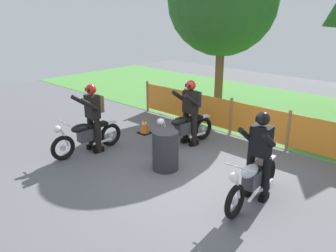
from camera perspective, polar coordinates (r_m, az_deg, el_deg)
name	(u,v)px	position (r m, az deg, el deg)	size (l,w,h in m)	color
ground	(194,175)	(7.56, 4.38, -7.97)	(24.00, 24.00, 0.02)	#5B5B60
grass_verge	(305,116)	(12.31, 21.60, 1.58)	(24.00, 6.33, 0.01)	#4C8C3D
barrier_fence	(258,122)	(9.39, 14.58, 0.57)	(8.49, 0.08, 1.05)	olive
tree_leftmost	(223,0)	(11.72, 9.00, 19.76)	(3.49, 3.49, 5.36)	brown
motorcycle_lead	(184,129)	(8.85, 2.66, -0.51)	(0.60, 1.99, 0.94)	black
motorcycle_trailing	(253,180)	(6.53, 13.78, -8.63)	(0.57, 1.93, 0.91)	black
motorcycle_third	(87,136)	(8.66, -13.17, -1.58)	(0.56, 1.92, 0.91)	black
rider_lead	(191,109)	(8.84, 3.73, 2.82)	(0.59, 0.71, 1.69)	black
rider_trailing	(260,151)	(6.50, 14.93, -3.93)	(0.57, 0.70, 1.69)	black
rider_third	(93,114)	(8.60, -12.23, 1.94)	(0.58, 0.70, 1.69)	black
traffic_cone	(144,125)	(9.82, -3.91, 0.24)	(0.32, 0.32, 0.53)	black
spare_drum	(165,150)	(7.59, -0.42, -4.05)	(0.58, 0.58, 0.88)	#2D2D33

